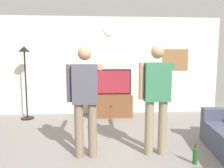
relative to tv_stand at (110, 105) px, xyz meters
The scene contains 10 objects.
ground_plane 2.62m from the tv_stand, 91.53° to the right, with size 8.40×8.40×0.00m, color gray.
back_wall 1.11m from the tv_stand, 101.20° to the left, with size 6.40×0.10×2.70m, color silver.
tv_stand is the anchor object (origin of this frame).
television 0.64m from the tv_stand, 90.00° to the left, with size 1.13×0.07×0.68m.
wall_clock 2.06m from the tv_stand, 90.00° to the left, with size 0.31×0.31×0.03m, color white.
framed_picture 2.27m from the tv_stand, ahead, with size 0.72×0.04×0.59m, color olive.
floor_lamp 2.41m from the tv_stand, behind, with size 0.32×0.32×1.87m.
person_standing_nearer_lamp 2.52m from the tv_stand, 102.65° to the right, with size 0.57×0.78×1.75m.
person_standing_nearer_couch 2.53m from the tv_stand, 75.71° to the right, with size 0.58×0.78×1.77m.
beverage_bottle 2.95m from the tv_stand, 68.03° to the right, with size 0.07×0.07×0.32m.
Camera 1 is at (-0.26, -3.03, 1.57)m, focal length 33.87 mm.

